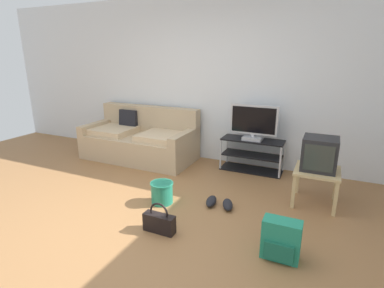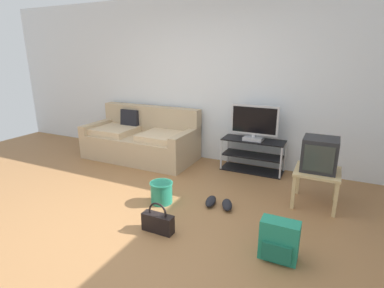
{
  "view_description": "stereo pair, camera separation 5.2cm",
  "coord_description": "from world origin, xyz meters",
  "px_view_note": "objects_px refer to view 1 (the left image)",
  "views": [
    {
      "loc": [
        1.78,
        -2.31,
        1.77
      ],
      "look_at": [
        0.17,
        1.16,
        0.63
      ],
      "focal_mm": 28.14,
      "sensor_mm": 36.0,
      "label": 1
    },
    {
      "loc": [
        1.83,
        -2.28,
        1.77
      ],
      "look_at": [
        0.17,
        1.16,
        0.63
      ],
      "focal_mm": 28.14,
      "sensor_mm": 36.0,
      "label": 2
    }
  ],
  "objects_px": {
    "couch": "(141,140)",
    "tv_stand": "(252,155)",
    "handbag": "(159,222)",
    "sneakers_pair": "(219,203)",
    "crt_tv": "(320,154)",
    "cleaning_bucket": "(162,192)",
    "flat_tv": "(253,123)",
    "side_table": "(317,175)",
    "backpack": "(281,240)"
  },
  "relations": [
    {
      "from": "couch",
      "to": "tv_stand",
      "type": "height_order",
      "value": "couch"
    },
    {
      "from": "couch",
      "to": "handbag",
      "type": "xyz_separation_m",
      "value": [
        1.51,
        -1.9,
        -0.21
      ]
    },
    {
      "from": "handbag",
      "to": "sneakers_pair",
      "type": "relative_size",
      "value": 0.86
    },
    {
      "from": "crt_tv",
      "to": "cleaning_bucket",
      "type": "bearing_deg",
      "value": -155.24
    },
    {
      "from": "sneakers_pair",
      "to": "flat_tv",
      "type": "bearing_deg",
      "value": 87.63
    },
    {
      "from": "side_table",
      "to": "crt_tv",
      "type": "xyz_separation_m",
      "value": [
        0.0,
        0.02,
        0.27
      ]
    },
    {
      "from": "couch",
      "to": "flat_tv",
      "type": "height_order",
      "value": "flat_tv"
    },
    {
      "from": "couch",
      "to": "crt_tv",
      "type": "distance_m",
      "value": 2.99
    },
    {
      "from": "couch",
      "to": "handbag",
      "type": "distance_m",
      "value": 2.44
    },
    {
      "from": "tv_stand",
      "to": "cleaning_bucket",
      "type": "relative_size",
      "value": 3.37
    },
    {
      "from": "couch",
      "to": "tv_stand",
      "type": "xyz_separation_m",
      "value": [
        1.94,
        0.21,
        -0.07
      ]
    },
    {
      "from": "cleaning_bucket",
      "to": "side_table",
      "type": "bearing_deg",
      "value": 24.31
    },
    {
      "from": "side_table",
      "to": "sneakers_pair",
      "type": "distance_m",
      "value": 1.22
    },
    {
      "from": "couch",
      "to": "backpack",
      "type": "relative_size",
      "value": 5.13
    },
    {
      "from": "flat_tv",
      "to": "sneakers_pair",
      "type": "bearing_deg",
      "value": -92.37
    },
    {
      "from": "sneakers_pair",
      "to": "backpack",
      "type": "bearing_deg",
      "value": -39.53
    },
    {
      "from": "handbag",
      "to": "sneakers_pair",
      "type": "bearing_deg",
      "value": 63.96
    },
    {
      "from": "sneakers_pair",
      "to": "couch",
      "type": "bearing_deg",
      "value": 149.27
    },
    {
      "from": "backpack",
      "to": "cleaning_bucket",
      "type": "distance_m",
      "value": 1.58
    },
    {
      "from": "cleaning_bucket",
      "to": "handbag",
      "type": "bearing_deg",
      "value": -62.19
    },
    {
      "from": "flat_tv",
      "to": "crt_tv",
      "type": "height_order",
      "value": "flat_tv"
    },
    {
      "from": "couch",
      "to": "side_table",
      "type": "xyz_separation_m",
      "value": [
        2.92,
        -0.56,
        0.05
      ]
    },
    {
      "from": "flat_tv",
      "to": "backpack",
      "type": "distance_m",
      "value": 2.22
    },
    {
      "from": "tv_stand",
      "to": "backpack",
      "type": "relative_size",
      "value": 2.53
    },
    {
      "from": "couch",
      "to": "crt_tv",
      "type": "xyz_separation_m",
      "value": [
        2.92,
        -0.54,
        0.32
      ]
    },
    {
      "from": "flat_tv",
      "to": "crt_tv",
      "type": "relative_size",
      "value": 1.83
    },
    {
      "from": "couch",
      "to": "side_table",
      "type": "distance_m",
      "value": 2.98
    },
    {
      "from": "handbag",
      "to": "cleaning_bucket",
      "type": "distance_m",
      "value": 0.64
    },
    {
      "from": "couch",
      "to": "handbag",
      "type": "relative_size",
      "value": 5.7
    },
    {
      "from": "side_table",
      "to": "handbag",
      "type": "distance_m",
      "value": 1.97
    },
    {
      "from": "backpack",
      "to": "handbag",
      "type": "xyz_separation_m",
      "value": [
        -1.21,
        -0.1,
        -0.07
      ]
    },
    {
      "from": "handbag",
      "to": "crt_tv",
      "type": "bearing_deg",
      "value": 43.86
    },
    {
      "from": "side_table",
      "to": "cleaning_bucket",
      "type": "height_order",
      "value": "side_table"
    },
    {
      "from": "couch",
      "to": "flat_tv",
      "type": "distance_m",
      "value": 2.0
    },
    {
      "from": "couch",
      "to": "sneakers_pair",
      "type": "relative_size",
      "value": 4.89
    },
    {
      "from": "handbag",
      "to": "backpack",
      "type": "bearing_deg",
      "value": 4.53
    },
    {
      "from": "flat_tv",
      "to": "sneakers_pair",
      "type": "relative_size",
      "value": 1.82
    },
    {
      "from": "backpack",
      "to": "sneakers_pair",
      "type": "bearing_deg",
      "value": 123.11
    },
    {
      "from": "tv_stand",
      "to": "cleaning_bucket",
      "type": "bearing_deg",
      "value": -115.47
    },
    {
      "from": "crt_tv",
      "to": "sneakers_pair",
      "type": "distance_m",
      "value": 1.33
    },
    {
      "from": "crt_tv",
      "to": "backpack",
      "type": "xyz_separation_m",
      "value": [
        -0.21,
        -1.26,
        -0.46
      ]
    },
    {
      "from": "tv_stand",
      "to": "sneakers_pair",
      "type": "distance_m",
      "value": 1.35
    },
    {
      "from": "side_table",
      "to": "backpack",
      "type": "distance_m",
      "value": 1.28
    },
    {
      "from": "crt_tv",
      "to": "backpack",
      "type": "bearing_deg",
      "value": -99.36
    },
    {
      "from": "backpack",
      "to": "flat_tv",
      "type": "bearing_deg",
      "value": 93.83
    },
    {
      "from": "tv_stand",
      "to": "side_table",
      "type": "distance_m",
      "value": 1.25
    },
    {
      "from": "couch",
      "to": "cleaning_bucket",
      "type": "xyz_separation_m",
      "value": [
        1.21,
        -1.33,
        -0.18
      ]
    },
    {
      "from": "handbag",
      "to": "cleaning_bucket",
      "type": "relative_size",
      "value": 1.2
    },
    {
      "from": "tv_stand",
      "to": "cleaning_bucket",
      "type": "distance_m",
      "value": 1.71
    },
    {
      "from": "crt_tv",
      "to": "cleaning_bucket",
      "type": "relative_size",
      "value": 1.4
    }
  ]
}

